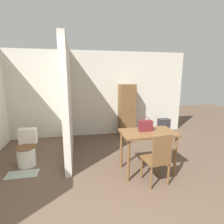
{
  "coord_description": "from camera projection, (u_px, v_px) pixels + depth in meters",
  "views": [
    {
      "loc": [
        -0.49,
        -1.53,
        1.8
      ],
      "look_at": [
        0.23,
        1.97,
        1.05
      ],
      "focal_mm": 28.0,
      "sensor_mm": 36.0,
      "label": 1
    }
  ],
  "objects": [
    {
      "name": "toilet",
      "position": [
        27.0,
        150.0,
        3.58
      ],
      "size": [
        0.37,
        0.52,
        0.71
      ],
      "color": "silver",
      "rests_on": "ground_plane"
    },
    {
      "name": "wooden_cabinet",
      "position": [
        127.0,
        110.0,
        5.25
      ],
      "size": [
        0.45,
        0.44,
        1.55
      ],
      "color": "brown",
      "rests_on": "ground_plane"
    },
    {
      "name": "partition_wall",
      "position": [
        68.0,
        100.0,
        3.96
      ],
      "size": [
        0.12,
        2.26,
        2.5
      ],
      "color": "beige",
      "rests_on": "ground_plane"
    },
    {
      "name": "bath_mat",
      "position": [
        22.0,
        174.0,
        3.24
      ],
      "size": [
        0.56,
        0.28,
        0.01
      ],
      "color": "#99A899",
      "rests_on": "ground_plane"
    },
    {
      "name": "wall_back",
      "position": [
        93.0,
        94.0,
        5.24
      ],
      "size": [
        5.75,
        0.12,
        2.5
      ],
      "color": "beige",
      "rests_on": "ground_plane"
    },
    {
      "name": "handbag",
      "position": [
        146.0,
        126.0,
        3.23
      ],
      "size": [
        0.25,
        0.11,
        0.27
      ],
      "color": "maroon",
      "rests_on": "dining_table"
    },
    {
      "name": "dining_table",
      "position": [
        148.0,
        138.0,
        3.22
      ],
      "size": [
        1.0,
        0.6,
        0.79
      ],
      "color": "brown",
      "rests_on": "ground_plane"
    },
    {
      "name": "wooden_chair",
      "position": [
        158.0,
        158.0,
        2.85
      ],
      "size": [
        0.43,
        0.43,
        0.9
      ],
      "rotation": [
        0.0,
        0.0,
        0.12
      ],
      "color": "brown",
      "rests_on": "ground_plane"
    },
    {
      "name": "space_heater",
      "position": [
        164.0,
        127.0,
        5.35
      ],
      "size": [
        0.33,
        0.21,
        0.51
      ],
      "color": "#2D2D33",
      "rests_on": "ground_plane"
    }
  ]
}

